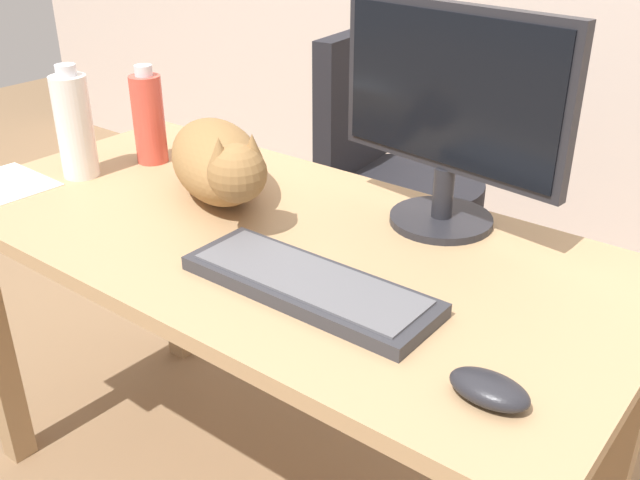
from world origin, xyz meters
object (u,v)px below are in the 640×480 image
object	(u,v)px
monitor	(450,111)
keyboard	(309,285)
office_chair	(391,216)
cat	(219,161)
computer_mouse	(489,389)
spray_bottle	(74,125)
water_bottle	(149,118)

from	to	relation	value
monitor	keyboard	size ratio (longest dim) A/B	1.09
office_chair	cat	size ratio (longest dim) A/B	1.82
keyboard	computer_mouse	world-z (taller)	computer_mouse
cat	spray_bottle	distance (m)	0.36
keyboard	water_bottle	xyz separation A→B (m)	(-0.67, 0.24, 0.09)
office_chair	monitor	size ratio (longest dim) A/B	1.97
monitor	cat	size ratio (longest dim) A/B	0.93
monitor	spray_bottle	size ratio (longest dim) A/B	1.91
office_chair	water_bottle	xyz separation A→B (m)	(-0.27, -0.65, 0.41)
water_bottle	office_chair	bearing A→B (deg)	67.59
cat	computer_mouse	xyz separation A→B (m)	(0.74, -0.26, -0.06)
computer_mouse	water_bottle	bearing A→B (deg)	162.86
monitor	computer_mouse	size ratio (longest dim) A/B	4.36
keyboard	water_bottle	bearing A→B (deg)	159.94
monitor	office_chair	bearing A→B (deg)	129.62
office_chair	spray_bottle	xyz separation A→B (m)	(-0.32, -0.81, 0.43)
computer_mouse	water_bottle	world-z (taller)	water_bottle
computer_mouse	spray_bottle	world-z (taller)	spray_bottle
monitor	cat	xyz separation A→B (m)	(-0.43, -0.17, -0.15)
office_chair	cat	distance (m)	0.81
cat	water_bottle	world-z (taller)	water_bottle
cat	water_bottle	distance (m)	0.29
monitor	computer_mouse	world-z (taller)	monitor
keyboard	cat	xyz separation A→B (m)	(-0.39, 0.19, 0.07)
spray_bottle	cat	bearing A→B (deg)	17.13
water_bottle	spray_bottle	distance (m)	0.17
office_chair	monitor	xyz separation A→B (m)	(0.44, -0.53, 0.53)
monitor	water_bottle	bearing A→B (deg)	-170.72
computer_mouse	office_chair	bearing A→B (deg)	128.01
monitor	keyboard	xyz separation A→B (m)	(-0.04, -0.36, -0.21)
monitor	spray_bottle	distance (m)	0.82
monitor	spray_bottle	bearing A→B (deg)	-160.24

